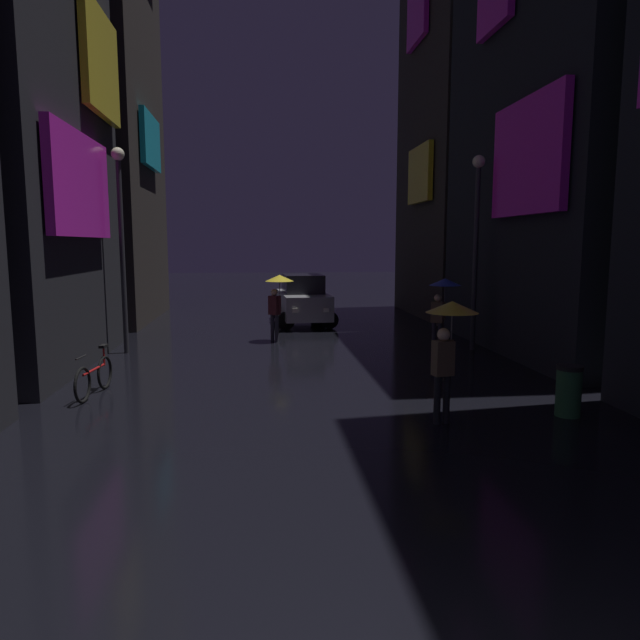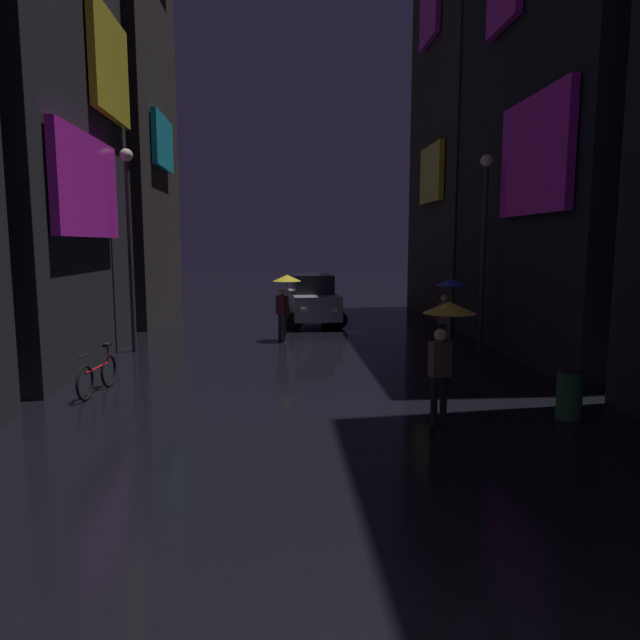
{
  "view_description": "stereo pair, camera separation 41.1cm",
  "coord_description": "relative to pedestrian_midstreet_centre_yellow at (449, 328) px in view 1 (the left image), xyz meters",
  "views": [
    {
      "loc": [
        -1.23,
        -2.32,
        3.09
      ],
      "look_at": [
        0.0,
        9.05,
        1.56
      ],
      "focal_mm": 32.0,
      "sensor_mm": 36.0,
      "label": 1
    },
    {
      "loc": [
        -0.82,
        -2.35,
        3.09
      ],
      "look_at": [
        0.0,
        9.05,
        1.56
      ],
      "focal_mm": 32.0,
      "sensor_mm": 36.0,
      "label": 2
    }
  ],
  "objects": [
    {
      "name": "streetlamp_right_far",
      "position": [
        3.0,
        6.59,
        1.81
      ],
      "size": [
        0.36,
        0.36,
        5.57
      ],
      "color": "#2D2D33",
      "rests_on": "ground"
    },
    {
      "name": "car_distant",
      "position": [
        -1.53,
        12.51,
        -0.74
      ],
      "size": [
        2.39,
        4.22,
        1.92
      ],
      "color": "#99999E",
      "rests_on": "ground"
    },
    {
      "name": "trash_bin",
      "position": [
        2.3,
        0.11,
        -1.2
      ],
      "size": [
        0.46,
        0.46,
        0.93
      ],
      "color": "#265933",
      "rests_on": "ground"
    },
    {
      "name": "pedestrian_far_right_blue",
      "position": [
        1.97,
        6.32,
        0.0
      ],
      "size": [
        0.9,
        0.9,
        2.12
      ],
      "color": "#2D2D38",
      "rests_on": "ground"
    },
    {
      "name": "bicycle_parked_at_storefront",
      "position": [
        -6.6,
        2.49,
        -1.28
      ],
      "size": [
        0.29,
        1.81,
        0.96
      ],
      "color": "black",
      "rests_on": "ground"
    },
    {
      "name": "building_right_mid",
      "position": [
        5.49,
        6.33,
        5.49
      ],
      "size": [
        4.25,
        8.71,
        14.33
      ],
      "color": "black",
      "rests_on": "ground"
    },
    {
      "name": "pedestrian_foreground_right_yellow",
      "position": [
        -2.63,
        8.69,
        0.0
      ],
      "size": [
        0.9,
        0.9,
        2.12
      ],
      "color": "#2D2D38",
      "rests_on": "ground"
    },
    {
      "name": "building_left_far",
      "position": [
        -9.49,
        14.75,
        8.24
      ],
      "size": [
        4.25,
        7.55,
        19.82
      ],
      "color": "#2D2826",
      "rests_on": "ground"
    },
    {
      "name": "building_right_far",
      "position": [
        5.49,
        14.66,
        7.58
      ],
      "size": [
        4.25,
        7.36,
        18.49
      ],
      "color": "#2D2826",
      "rests_on": "ground"
    },
    {
      "name": "streetlamp_left_far",
      "position": [
        -7.0,
        7.15,
        1.88
      ],
      "size": [
        0.36,
        0.36,
        5.7
      ],
      "color": "#2D2D33",
      "rests_on": "ground"
    },
    {
      "name": "pedestrian_midstreet_centre_yellow",
      "position": [
        0.0,
        0.0,
        0.0
      ],
      "size": [
        0.9,
        0.9,
        2.12
      ],
      "color": "black",
      "rests_on": "ground"
    }
  ]
}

